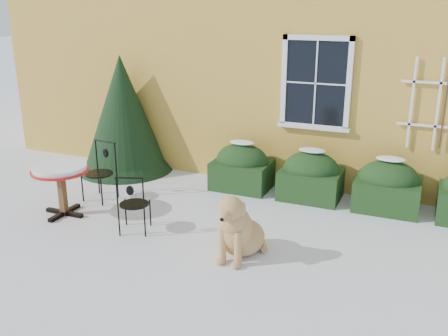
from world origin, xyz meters
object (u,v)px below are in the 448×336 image
at_px(patio_chair_far, 101,171).
at_px(dog, 238,230).
at_px(bistro_table, 60,174).
at_px(patio_chair_near, 133,203).
at_px(evergreen_shrub, 124,125).

distance_m(patio_chair_far, dog, 3.18).
relative_size(bistro_table, patio_chair_near, 0.98).
bearing_deg(dog, evergreen_shrub, 146.65).
height_order(evergreen_shrub, patio_chair_far, evergreen_shrub).
relative_size(evergreen_shrub, bistro_table, 2.59).
bearing_deg(patio_chair_near, patio_chair_far, -55.59).
distance_m(evergreen_shrub, patio_chair_far, 1.71).
bearing_deg(bistro_table, patio_chair_near, -3.98).
relative_size(evergreen_shrub, patio_chair_near, 2.54).
bearing_deg(patio_chair_near, bistro_table, -23.32).
bearing_deg(patio_chair_far, patio_chair_near, -32.55).
distance_m(patio_chair_near, patio_chair_far, 1.58).
bearing_deg(evergreen_shrub, bistro_table, -80.62).
relative_size(patio_chair_far, dog, 0.94).
bearing_deg(bistro_table, evergreen_shrub, 99.38).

